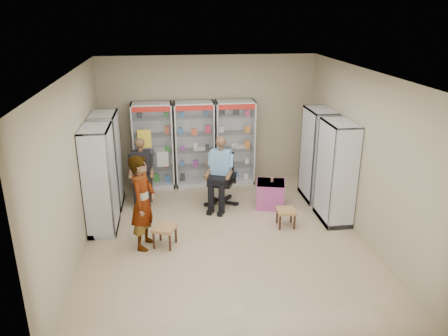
{
  "coord_description": "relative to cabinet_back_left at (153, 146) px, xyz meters",
  "views": [
    {
      "loc": [
        -0.92,
        -7.01,
        3.97
      ],
      "look_at": [
        0.08,
        0.7,
        1.13
      ],
      "focal_mm": 35.0,
      "sensor_mm": 36.0,
      "label": 1
    }
  ],
  "objects": [
    {
      "name": "cabinet_back_right",
      "position": [
        1.9,
        0.0,
        0.0
      ],
      "size": [
        0.9,
        0.5,
        2.0
      ],
      "primitive_type": "cube",
      "color": "#B3B5BA",
      "rests_on": "floor"
    },
    {
      "name": "cabinet_right_far",
      "position": [
        3.53,
        -1.13,
        0.0
      ],
      "size": [
        0.9,
        0.5,
        2.0
      ],
      "primitive_type": "cube",
      "rotation": [
        0.0,
        0.0,
        1.57
      ],
      "color": "#B0B3B7",
      "rests_on": "floor"
    },
    {
      "name": "wooden_chair",
      "position": [
        -0.25,
        -0.73,
        -0.53
      ],
      "size": [
        0.42,
        0.42,
        0.94
      ],
      "primitive_type": "cube",
      "color": "black",
      "rests_on": "floor"
    },
    {
      "name": "woven_stool_b",
      "position": [
        0.22,
        -2.83,
        -0.81
      ],
      "size": [
        0.49,
        0.49,
        0.37
      ],
      "primitive_type": "cube",
      "rotation": [
        0.0,
        0.0,
        -0.38
      ],
      "color": "#AC8248",
      "rests_on": "floor"
    },
    {
      "name": "standing_man",
      "position": [
        -0.13,
        -2.79,
        -0.15
      ],
      "size": [
        0.57,
        0.71,
        1.69
      ],
      "primitive_type": "imported",
      "rotation": [
        0.0,
        0.0,
        1.26
      ],
      "color": "#9A9A9D",
      "rests_on": "floor"
    },
    {
      "name": "seated_customer",
      "position": [
        -0.25,
        -0.78,
        -0.33
      ],
      "size": [
        0.44,
        0.6,
        1.34
      ],
      "primitive_type": null,
      "color": "black",
      "rests_on": "floor"
    },
    {
      "name": "pink_trunk",
      "position": [
        2.45,
        -1.45,
        -0.73
      ],
      "size": [
        0.68,
        0.67,
        0.55
      ],
      "primitive_type": "cube",
      "rotation": [
        0.0,
        0.0,
        -0.24
      ],
      "color": "#9D3F7A",
      "rests_on": "floor"
    },
    {
      "name": "woven_stool_a",
      "position": [
        2.53,
        -2.38,
        -0.82
      ],
      "size": [
        0.37,
        0.37,
        0.35
      ],
      "primitive_type": "cube",
      "rotation": [
        0.0,
        0.0,
        -0.05
      ],
      "color": "#A98E47",
      "rests_on": "floor"
    },
    {
      "name": "room_shell",
      "position": [
        1.3,
        -2.73,
        0.97
      ],
      "size": [
        5.02,
        6.02,
        3.01
      ],
      "color": "tan",
      "rests_on": "ground"
    },
    {
      "name": "seated_shopkeeper",
      "position": [
        1.42,
        -1.25,
        -0.28
      ],
      "size": [
        0.68,
        0.78,
        1.43
      ],
      "primitive_type": null,
      "rotation": [
        0.0,
        0.0,
        -0.39
      ],
      "color": "#699BD0",
      "rests_on": "floor"
    },
    {
      "name": "cabinet_right_near",
      "position": [
        3.53,
        -2.23,
        0.0
      ],
      "size": [
        0.9,
        0.5,
        2.0
      ],
      "primitive_type": "cube",
      "rotation": [
        0.0,
        0.0,
        1.57
      ],
      "color": "#B3B6BB",
      "rests_on": "floor"
    },
    {
      "name": "floor",
      "position": [
        1.3,
        -2.73,
        -1.0
      ],
      "size": [
        6.0,
        6.0,
        0.0
      ],
      "primitive_type": "plane",
      "color": "tan",
      "rests_on": "ground"
    },
    {
      "name": "cabinet_left_far",
      "position": [
        -0.93,
        -0.93,
        0.0
      ],
      "size": [
        0.9,
        0.5,
        2.0
      ],
      "primitive_type": "cube",
      "rotation": [
        0.0,
        0.0,
        -1.57
      ],
      "color": "#B8BBC0",
      "rests_on": "floor"
    },
    {
      "name": "tea_glass",
      "position": [
        2.48,
        -1.41,
        -0.41
      ],
      "size": [
        0.07,
        0.07,
        0.1
      ],
      "primitive_type": "cylinder",
      "color": "#5B2807",
      "rests_on": "pink_trunk"
    },
    {
      "name": "cabinet_back_mid",
      "position": [
        0.95,
        0.0,
        0.0
      ],
      "size": [
        0.9,
        0.5,
        2.0
      ],
      "primitive_type": "cube",
      "color": "#B6B7BD",
      "rests_on": "floor"
    },
    {
      "name": "office_chair",
      "position": [
        1.42,
        -1.2,
        -0.44
      ],
      "size": [
        0.8,
        0.8,
        1.13
      ],
      "primitive_type": "cube",
      "rotation": [
        0.0,
        0.0,
        -0.39
      ],
      "color": "black",
      "rests_on": "floor"
    },
    {
      "name": "cabinet_back_left",
      "position": [
        0.0,
        0.0,
        0.0
      ],
      "size": [
        0.9,
        0.5,
        2.0
      ],
      "primitive_type": "cube",
      "color": "#A8ABAF",
      "rests_on": "floor"
    },
    {
      "name": "cabinet_left_near",
      "position": [
        -0.93,
        -2.03,
        0.0
      ],
      "size": [
        0.9,
        0.5,
        2.0
      ],
      "primitive_type": "cube",
      "rotation": [
        0.0,
        0.0,
        -1.57
      ],
      "color": "#AAADB1",
      "rests_on": "floor"
    }
  ]
}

